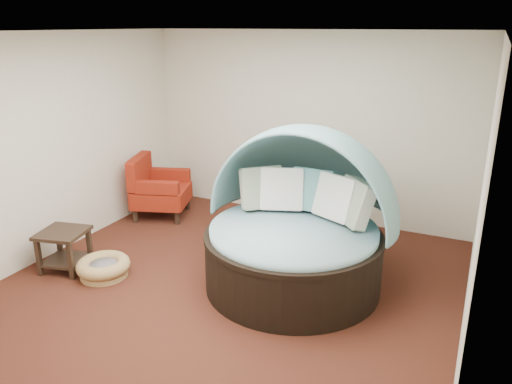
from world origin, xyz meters
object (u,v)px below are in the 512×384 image
at_px(pet_basket, 104,267).
at_px(side_table, 64,245).
at_px(canopy_daybed, 298,213).
at_px(red_armchair, 157,189).

relative_size(pet_basket, side_table, 1.27).
xyz_separation_m(canopy_daybed, side_table, (-2.67, -0.92, -0.52)).
height_order(canopy_daybed, pet_basket, canopy_daybed).
distance_m(pet_basket, side_table, 0.58).
xyz_separation_m(red_armchair, side_table, (0.06, -2.00, -0.11)).
distance_m(red_armchair, side_table, 2.00).
relative_size(pet_basket, red_armchair, 0.78).
bearing_deg(canopy_daybed, red_armchair, 160.71).
relative_size(canopy_daybed, red_armchair, 2.14).
height_order(red_armchair, side_table, red_armchair).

